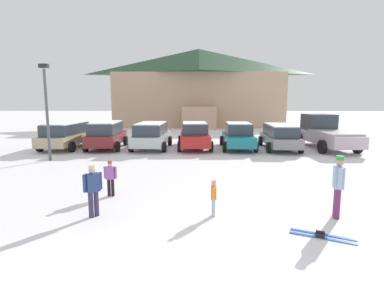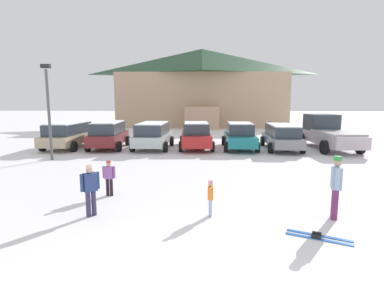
# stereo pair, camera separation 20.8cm
# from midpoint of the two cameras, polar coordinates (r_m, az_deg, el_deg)

# --- Properties ---
(ski_lodge) EXTENTS (19.81, 10.12, 9.07)m
(ski_lodge) POSITION_cam_midpoint_polar(r_m,az_deg,el_deg) (36.63, 2.03, 10.76)
(ski_lodge) COLOR tan
(ski_lodge) RESTS_ON ground
(parked_beige_suv) EXTENTS (2.32, 4.75, 1.66)m
(parked_beige_suv) POSITION_cam_midpoint_polar(r_m,az_deg,el_deg) (20.94, -22.16, 1.75)
(parked_beige_suv) COLOR tan
(parked_beige_suv) RESTS_ON ground
(parked_maroon_van) EXTENTS (2.28, 4.19, 1.73)m
(parked_maroon_van) POSITION_cam_midpoint_polar(r_m,az_deg,el_deg) (19.90, -15.35, 1.83)
(parked_maroon_van) COLOR maroon
(parked_maroon_van) RESTS_ON ground
(parked_silver_wagon) EXTENTS (2.32, 4.40, 1.67)m
(parked_silver_wagon) POSITION_cam_midpoint_polar(r_m,az_deg,el_deg) (19.26, -7.12, 1.79)
(parked_silver_wagon) COLOR silver
(parked_silver_wagon) RESTS_ON ground
(parked_red_sedan) EXTENTS (2.32, 4.79, 1.69)m
(parked_red_sedan) POSITION_cam_midpoint_polar(r_m,az_deg,el_deg) (19.25, 1.08, 1.70)
(parked_red_sedan) COLOR red
(parked_red_sedan) RESTS_ON ground
(parked_teal_hatchback) EXTENTS (2.11, 4.52, 1.68)m
(parked_teal_hatchback) POSITION_cam_midpoint_polar(r_m,az_deg,el_deg) (19.25, 9.34, 1.57)
(parked_teal_hatchback) COLOR teal
(parked_teal_hatchback) RESTS_ON ground
(parked_grey_wagon) EXTENTS (2.20, 4.80, 1.57)m
(parked_grey_wagon) POSITION_cam_midpoint_polar(r_m,az_deg,el_deg) (19.63, 16.98, 1.48)
(parked_grey_wagon) COLOR gray
(parked_grey_wagon) RESTS_ON ground
(pickup_truck) EXTENTS (2.57, 5.99, 2.15)m
(pickup_truck) POSITION_cam_midpoint_polar(r_m,az_deg,el_deg) (21.09, 24.56, 1.92)
(pickup_truck) COLOR #C0AEBD
(pickup_truck) RESTS_ON ground
(skier_child_in_purple_jacket) EXTENTS (0.43, 0.19, 1.16)m
(skier_child_in_purple_jacket) POSITION_cam_midpoint_polar(r_m,az_deg,el_deg) (10.07, -14.95, -5.91)
(skier_child_in_purple_jacket) COLOR black
(skier_child_in_purple_jacket) RESTS_ON ground
(skier_child_in_orange_jacket) EXTENTS (0.15, 0.37, 0.99)m
(skier_child_in_orange_jacket) POSITION_cam_midpoint_polar(r_m,az_deg,el_deg) (8.10, 4.28, -9.89)
(skier_child_in_orange_jacket) COLOR #97ACCD
(skier_child_in_orange_jacket) RESTS_ON ground
(skier_teen_in_navy_coat) EXTENTS (0.41, 0.38, 1.41)m
(skier_teen_in_navy_coat) POSITION_cam_midpoint_polar(r_m,az_deg,el_deg) (8.45, -18.14, -7.84)
(skier_teen_in_navy_coat) COLOR #352E4F
(skier_teen_in_navy_coat) RESTS_ON ground
(skier_adult_in_blue_parka) EXTENTS (0.35, 0.60, 1.67)m
(skier_adult_in_blue_parka) POSITION_cam_midpoint_polar(r_m,az_deg,el_deg) (8.72, 26.37, -6.80)
(skier_adult_in_blue_parka) COLOR #6D2B5E
(skier_adult_in_blue_parka) RESTS_ON ground
(pair_of_skis) EXTENTS (1.41, 0.83, 0.08)m
(pair_of_skis) POSITION_cam_midpoint_polar(r_m,az_deg,el_deg) (7.70, 23.63, -15.88)
(pair_of_skis) COLOR blue
(pair_of_skis) RESTS_ON ground
(lamp_post) EXTENTS (0.44, 0.24, 4.86)m
(lamp_post) POSITION_cam_midpoint_polar(r_m,az_deg,el_deg) (16.92, -25.35, 6.50)
(lamp_post) COLOR #515459
(lamp_post) RESTS_ON ground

